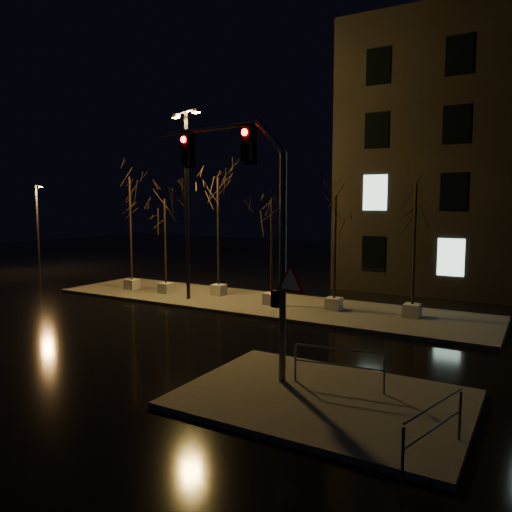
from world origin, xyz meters
The scene contains 14 objects.
ground centered at (0.00, 0.00, 0.00)m, with size 90.00×90.00×0.00m, color black.
median centered at (0.00, 6.00, 0.07)m, with size 22.00×5.00×0.15m, color #4B4943.
sidewalk_corner centered at (7.50, -3.50, 0.07)m, with size 7.00×5.00×0.15m, color #4B4943.
tree_0 centered at (-7.70, 5.51, 4.99)m, with size 1.80×1.80×6.38m.
tree_1 centered at (-5.27, 5.53, 4.05)m, with size 1.80×1.80×5.13m.
tree_2 centered at (-2.55, 6.53, 4.88)m, with size 1.80×1.80×6.24m.
tree_3 centered at (1.03, 5.74, 4.09)m, with size 1.80×1.80×5.19m.
tree_4 centered at (4.01, 6.16, 4.14)m, with size 1.80×1.80×5.26m.
tree_5 centered at (7.38, 6.51, 4.51)m, with size 1.80×1.80×5.75m.
traffic_signal_mast centered at (5.01, -2.88, 4.77)m, with size 5.69×1.08×7.04m.
streetlight_main centered at (-3.28, 4.92, 5.48)m, with size 2.25×1.02×9.24m.
streetlight_far centered at (-20.48, 9.06, 3.44)m, with size 1.21×0.50×6.26m.
guard_rail_a centered at (7.60, -2.70, 0.83)m, with size 2.40×0.35×1.04m.
guard_rail_b centered at (10.50, -5.35, 0.87)m, with size 0.66×2.27×1.11m.
Camera 1 is at (12.12, -14.72, 4.98)m, focal length 35.00 mm.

